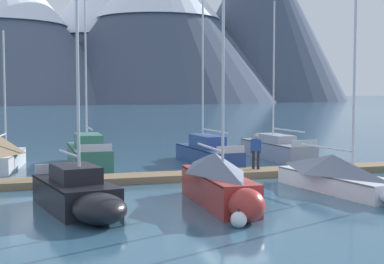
{
  "coord_description": "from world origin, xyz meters",
  "views": [
    {
      "loc": [
        -7.83,
        -21.4,
        4.05
      ],
      "look_at": [
        0.0,
        6.0,
        2.0
      ],
      "focal_mm": 54.52,
      "sensor_mm": 36.0,
      "label": 1
    }
  ],
  "objects_px": {
    "person_on_dock": "(256,149)",
    "sailboat_end_of_dock": "(273,148)",
    "sailboat_second_berth": "(80,194)",
    "sailboat_mid_dock_starboard": "(219,181)",
    "sailboat_outer_slip": "(342,175)",
    "sailboat_mid_dock_port": "(88,153)",
    "sailboat_nearest_berth": "(3,153)",
    "mooring_buoy_channel_marker": "(239,220)",
    "sailboat_far_berth": "(205,152)"
  },
  "relations": [
    {
      "from": "sailboat_nearest_berth",
      "to": "sailboat_second_berth",
      "type": "distance_m",
      "value": 12.3
    },
    {
      "from": "sailboat_mid_dock_port",
      "to": "sailboat_end_of_dock",
      "type": "distance_m",
      "value": 11.0
    },
    {
      "from": "sailboat_second_berth",
      "to": "sailboat_far_berth",
      "type": "height_order",
      "value": "sailboat_far_berth"
    },
    {
      "from": "sailboat_mid_dock_port",
      "to": "sailboat_second_berth",
      "type": "bearing_deg",
      "value": -96.97
    },
    {
      "from": "sailboat_outer_slip",
      "to": "sailboat_nearest_berth",
      "type": "bearing_deg",
      "value": 140.6
    },
    {
      "from": "sailboat_nearest_berth",
      "to": "sailboat_end_of_dock",
      "type": "distance_m",
      "value": 15.34
    },
    {
      "from": "sailboat_far_berth",
      "to": "mooring_buoy_channel_marker",
      "type": "height_order",
      "value": "sailboat_far_berth"
    },
    {
      "from": "sailboat_mid_dock_port",
      "to": "person_on_dock",
      "type": "xyz_separation_m",
      "value": [
        7.33,
        -5.84,
        0.56
      ]
    },
    {
      "from": "sailboat_nearest_berth",
      "to": "sailboat_far_berth",
      "type": "distance_m",
      "value": 10.72
    },
    {
      "from": "sailboat_mid_dock_port",
      "to": "sailboat_outer_slip",
      "type": "distance_m",
      "value": 14.16
    },
    {
      "from": "sailboat_far_berth",
      "to": "sailboat_end_of_dock",
      "type": "distance_m",
      "value": 4.82
    },
    {
      "from": "sailboat_mid_dock_starboard",
      "to": "sailboat_end_of_dock",
      "type": "distance_m",
      "value": 14.85
    },
    {
      "from": "mooring_buoy_channel_marker",
      "to": "sailboat_second_berth",
      "type": "bearing_deg",
      "value": 141.04
    },
    {
      "from": "sailboat_mid_dock_starboard",
      "to": "sailboat_end_of_dock",
      "type": "bearing_deg",
      "value": 58.99
    },
    {
      "from": "sailboat_mid_dock_port",
      "to": "mooring_buoy_channel_marker",
      "type": "xyz_separation_m",
      "value": [
        2.81,
        -15.59,
        -0.45
      ]
    },
    {
      "from": "sailboat_nearest_berth",
      "to": "mooring_buoy_channel_marker",
      "type": "bearing_deg",
      "value": -65.14
    },
    {
      "from": "person_on_dock",
      "to": "sailboat_mid_dock_port",
      "type": "bearing_deg",
      "value": 141.43
    },
    {
      "from": "person_on_dock",
      "to": "mooring_buoy_channel_marker",
      "type": "distance_m",
      "value": 10.79
    },
    {
      "from": "sailboat_nearest_berth",
      "to": "sailboat_mid_dock_starboard",
      "type": "xyz_separation_m",
      "value": [
        7.68,
        -12.08,
        0.06
      ]
    },
    {
      "from": "sailboat_mid_dock_port",
      "to": "mooring_buoy_channel_marker",
      "type": "relative_size",
      "value": 16.49
    },
    {
      "from": "sailboat_mid_dock_port",
      "to": "sailboat_nearest_berth",
      "type": "bearing_deg",
      "value": -177.91
    },
    {
      "from": "sailboat_second_berth",
      "to": "sailboat_far_berth",
      "type": "bearing_deg",
      "value": 55.15
    },
    {
      "from": "sailboat_end_of_dock",
      "to": "person_on_dock",
      "type": "relative_size",
      "value": 5.49
    },
    {
      "from": "sailboat_end_of_dock",
      "to": "sailboat_mid_dock_starboard",
      "type": "bearing_deg",
      "value": -121.01
    },
    {
      "from": "sailboat_mid_dock_port",
      "to": "person_on_dock",
      "type": "relative_size",
      "value": 5.57
    },
    {
      "from": "sailboat_mid_dock_starboard",
      "to": "sailboat_second_berth",
      "type": "bearing_deg",
      "value": 178.58
    },
    {
      "from": "sailboat_nearest_berth",
      "to": "sailboat_far_berth",
      "type": "xyz_separation_m",
      "value": [
        10.7,
        -0.71,
        -0.19
      ]
    },
    {
      "from": "sailboat_mid_dock_port",
      "to": "mooring_buoy_channel_marker",
      "type": "bearing_deg",
      "value": -79.79
    },
    {
      "from": "sailboat_nearest_berth",
      "to": "sailboat_second_berth",
      "type": "xyz_separation_m",
      "value": [
        2.86,
        -11.96,
        -0.22
      ]
    },
    {
      "from": "sailboat_outer_slip",
      "to": "sailboat_mid_dock_port",
      "type": "bearing_deg",
      "value": 128.88
    },
    {
      "from": "sailboat_mid_dock_port",
      "to": "person_on_dock",
      "type": "height_order",
      "value": "sailboat_mid_dock_port"
    },
    {
      "from": "mooring_buoy_channel_marker",
      "to": "sailboat_far_berth",
      "type": "bearing_deg",
      "value": 76.45
    },
    {
      "from": "sailboat_mid_dock_starboard",
      "to": "sailboat_end_of_dock",
      "type": "relative_size",
      "value": 0.84
    },
    {
      "from": "sailboat_mid_dock_port",
      "to": "sailboat_far_berth",
      "type": "height_order",
      "value": "sailboat_mid_dock_port"
    },
    {
      "from": "person_on_dock",
      "to": "mooring_buoy_channel_marker",
      "type": "bearing_deg",
      "value": -114.86
    },
    {
      "from": "sailboat_mid_dock_starboard",
      "to": "sailboat_outer_slip",
      "type": "distance_m",
      "value": 5.68
    },
    {
      "from": "sailboat_outer_slip",
      "to": "mooring_buoy_channel_marker",
      "type": "xyz_separation_m",
      "value": [
        -6.08,
        -4.56,
        -0.44
      ]
    },
    {
      "from": "person_on_dock",
      "to": "sailboat_nearest_berth",
      "type": "bearing_deg",
      "value": 154.02
    },
    {
      "from": "sailboat_outer_slip",
      "to": "sailboat_end_of_dock",
      "type": "xyz_separation_m",
      "value": [
        2.1,
        11.51,
        -0.07
      ]
    },
    {
      "from": "sailboat_end_of_dock",
      "to": "sailboat_far_berth",
      "type": "bearing_deg",
      "value": -163.76
    },
    {
      "from": "sailboat_nearest_berth",
      "to": "sailboat_outer_slip",
      "type": "xyz_separation_m",
      "value": [
        13.23,
        -10.87,
        -0.14
      ]
    },
    {
      "from": "sailboat_nearest_berth",
      "to": "sailboat_end_of_dock",
      "type": "height_order",
      "value": "sailboat_end_of_dock"
    },
    {
      "from": "sailboat_end_of_dock",
      "to": "mooring_buoy_channel_marker",
      "type": "distance_m",
      "value": 18.04
    },
    {
      "from": "sailboat_second_berth",
      "to": "person_on_dock",
      "type": "bearing_deg",
      "value": 35.48
    },
    {
      "from": "sailboat_outer_slip",
      "to": "person_on_dock",
      "type": "distance_m",
      "value": 5.44
    },
    {
      "from": "sailboat_second_berth",
      "to": "mooring_buoy_channel_marker",
      "type": "height_order",
      "value": "sailboat_second_berth"
    },
    {
      "from": "sailboat_second_berth",
      "to": "sailboat_end_of_dock",
      "type": "xyz_separation_m",
      "value": [
        12.47,
        12.6,
        0.01
      ]
    },
    {
      "from": "person_on_dock",
      "to": "sailboat_end_of_dock",
      "type": "bearing_deg",
      "value": 59.93
    },
    {
      "from": "person_on_dock",
      "to": "mooring_buoy_channel_marker",
      "type": "relative_size",
      "value": 2.96
    },
    {
      "from": "sailboat_far_berth",
      "to": "mooring_buoy_channel_marker",
      "type": "bearing_deg",
      "value": -103.55
    }
  ]
}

